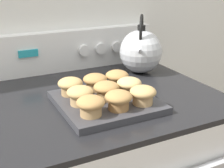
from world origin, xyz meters
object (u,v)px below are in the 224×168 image
muffin_r1_c0 (80,95)px  muffin_r2_c2 (117,78)px  muffin_r1_c2 (129,85)px  muffin_r2_c1 (95,81)px  muffin_r1_c1 (106,90)px  muffin_r0_c1 (119,99)px  muffin_r0_c2 (143,94)px  muffin_pan (106,102)px  tea_kettle (141,51)px  muffin_r2_c0 (70,85)px  muffin_r0_c0 (91,105)px

muffin_r1_c0 → muffin_r2_c2: bearing=27.1°
muffin_r1_c2 → muffin_r2_c1: same height
muffin_r2_c1 → muffin_r1_c1: bearing=-89.5°
muffin_r0_c1 → muffin_r1_c0: 0.12m
muffin_r0_c2 → muffin_r2_c2: same height
muffin_r0_c2 → muffin_r1_c2: bearing=89.7°
muffin_r1_c0 → muffin_r1_c1: size_ratio=1.00×
muffin_r0_c2 → muffin_pan: bearing=134.7°
muffin_r2_c2 → muffin_r0_c2: bearing=-90.1°
tea_kettle → muffin_r0_c1: bearing=-130.0°
muffin_pan → muffin_r2_c0: size_ratio=3.69×
muffin_r1_c2 → muffin_r2_c2: size_ratio=1.00×
muffin_r1_c0 → muffin_r2_c1: 0.12m
muffin_r0_c0 → muffin_r0_c1: size_ratio=1.00×
muffin_r0_c2 → muffin_r2_c0: same height
muffin_r0_c1 → muffin_r2_c1: bearing=89.8°
muffin_pan → muffin_r2_c2: (0.08, 0.09, 0.04)m
muffin_r2_c2 → tea_kettle: bearing=39.3°
muffin_pan → muffin_r1_c2: 0.09m
muffin_r0_c1 → muffin_r1_c0: same height
muffin_r0_c1 → muffin_r1_c1: 0.09m
muffin_r2_c1 → muffin_r2_c2: bearing=0.4°
muffin_pan → muffin_r0_c0: bearing=-135.6°
muffin_pan → muffin_r0_c1: bearing=-90.3°
muffin_r0_c0 → muffin_r1_c1: same height
muffin_r0_c0 → muffin_r0_c1: bearing=0.9°
muffin_r1_c1 → muffin_r2_c1: size_ratio=1.00×
muffin_r1_c0 → muffin_r1_c2: 0.17m
muffin_pan → tea_kettle: 0.38m
muffin_r2_c2 → tea_kettle: tea_kettle is taller
muffin_r1_c2 → muffin_r0_c2: bearing=-90.3°
muffin_r2_c0 → muffin_r1_c0: bearing=-90.0°
muffin_r0_c2 → muffin_r2_c2: (0.00, 0.17, 0.00)m
muffin_r1_c1 → muffin_r2_c1: (-0.00, 0.09, 0.00)m
muffin_pan → muffin_r2_c0: 0.13m
muffin_r1_c0 → tea_kettle: size_ratio=0.33×
muffin_r2_c1 → tea_kettle: 0.32m
muffin_r0_c2 → tea_kettle: (0.19, 0.33, 0.04)m
muffin_pan → muffin_r2_c2: size_ratio=3.69×
muffin_r1_c0 → muffin_r2_c2: (0.17, 0.09, 0.00)m
muffin_r0_c1 → tea_kettle: (0.28, 0.33, 0.04)m
muffin_r0_c2 → muffin_r1_c1: same height
muffin_r0_c2 → muffin_r2_c1: 0.19m
muffin_r1_c2 → tea_kettle: size_ratio=0.33×
muffin_r0_c2 → muffin_r2_c2: bearing=89.9°
muffin_r0_c1 → muffin_r2_c0: same height
muffin_r0_c2 → muffin_r1_c0: 0.19m
muffin_pan → muffin_r1_c0: 0.10m
muffin_r1_c2 → muffin_r1_c1: bearing=-179.5°
muffin_r1_c2 → muffin_r0_c1: bearing=-134.3°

